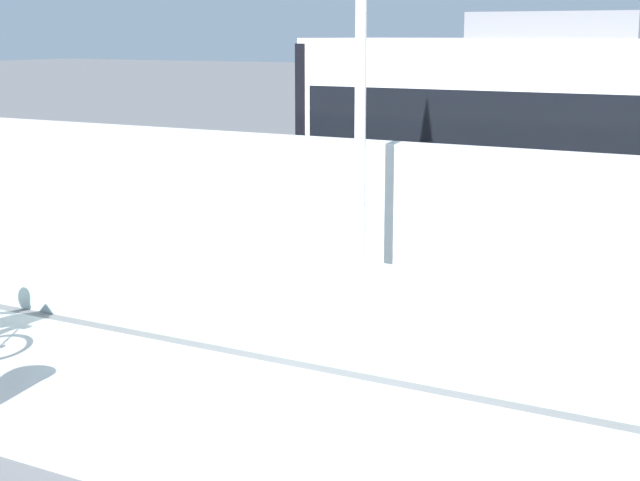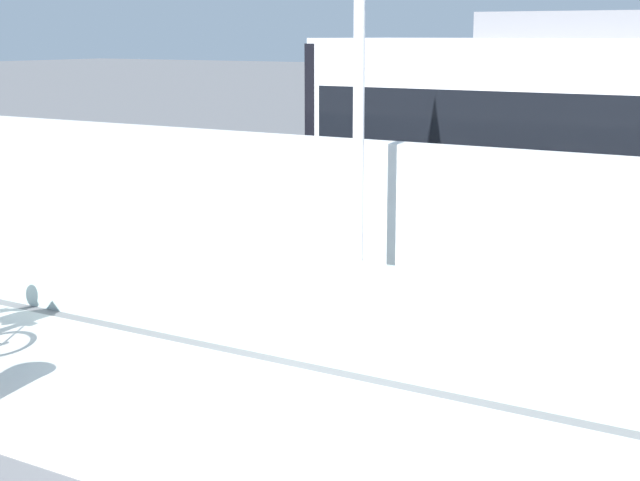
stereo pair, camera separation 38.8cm
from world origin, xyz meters
TOP-DOWN VIEW (x-y plane):
  - ground_plane at (0.00, 0.00)m, footprint 200.00×200.00m
  - bike_path_deck at (0.00, 0.00)m, footprint 32.00×3.20m
  - glass_parapet at (0.00, 1.85)m, footprint 32.00×0.05m
  - concrete_barrier_wall at (0.00, 3.65)m, footprint 32.00×0.36m
  - tram_rail_near at (0.00, 6.13)m, footprint 32.00×0.08m
  - tram_rail_far at (0.00, 7.57)m, footprint 32.00×0.08m
  - lamp_post_antenna at (0.20, 2.15)m, footprint 0.28×0.28m

SIDE VIEW (x-z plane):
  - ground_plane at x=0.00m, z-range 0.00..0.00m
  - tram_rail_near at x=0.00m, z-range 0.00..0.01m
  - tram_rail_far at x=0.00m, z-range 0.00..0.01m
  - bike_path_deck at x=0.00m, z-range 0.00..0.01m
  - glass_parapet at x=0.00m, z-range 0.00..1.21m
  - concrete_barrier_wall at x=0.00m, z-range 0.00..2.24m
  - lamp_post_antenna at x=0.20m, z-range 0.69..5.89m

